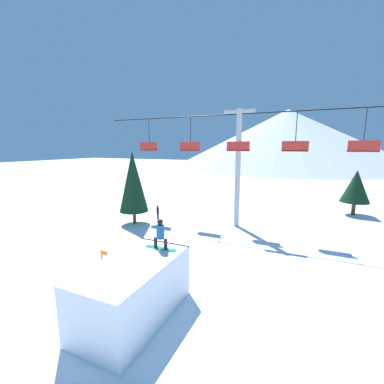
% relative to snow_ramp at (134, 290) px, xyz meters
% --- Properties ---
extents(ground_plane, '(220.00, 220.00, 0.00)m').
position_rel_snow_ramp_xyz_m(ground_plane, '(-1.30, -0.89, -1.10)').
color(ground_plane, white).
extents(mountain_ridge, '(74.04, 74.04, 18.49)m').
position_rel_snow_ramp_xyz_m(mountain_ridge, '(-1.30, 84.81, 8.15)').
color(mountain_ridge, silver).
rests_on(mountain_ridge, ground_plane).
extents(snow_ramp, '(2.44, 4.64, 2.20)m').
position_rel_snow_ramp_xyz_m(snow_ramp, '(0.00, 0.00, 0.00)').
color(snow_ramp, white).
rests_on(snow_ramp, ground_plane).
extents(snowboarder, '(1.40, 0.33, 1.28)m').
position_rel_snow_ramp_xyz_m(snowboarder, '(0.23, 1.58, 1.74)').
color(snowboarder, '#1E9E6B').
rests_on(snowboarder, snow_ramp).
extents(chairlift, '(24.24, 0.44, 9.29)m').
position_rel_snow_ramp_xyz_m(chairlift, '(0.60, 12.82, 4.53)').
color(chairlift, '#B2B2B7').
rests_on(chairlift, ground_plane).
extents(pine_tree_near, '(2.38, 2.38, 6.11)m').
position_rel_snow_ramp_xyz_m(pine_tree_near, '(-7.44, 9.98, 2.49)').
color(pine_tree_near, '#4C3823').
rests_on(pine_tree_near, ground_plane).
extents(pine_tree_far, '(2.54, 2.54, 4.30)m').
position_rel_snow_ramp_xyz_m(pine_tree_far, '(9.93, 20.87, 1.65)').
color(pine_tree_far, '#4C3823').
rests_on(pine_tree_far, ground_plane).
extents(trail_marker, '(0.41, 0.10, 1.40)m').
position_rel_snow_ramp_xyz_m(trail_marker, '(-3.33, 1.87, -0.34)').
color(trail_marker, orange).
rests_on(trail_marker, ground_plane).
extents(distant_skier, '(0.24, 0.24, 1.23)m').
position_rel_snow_ramp_xyz_m(distant_skier, '(-6.38, 12.00, -0.43)').
color(distant_skier, black).
rests_on(distant_skier, ground_plane).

